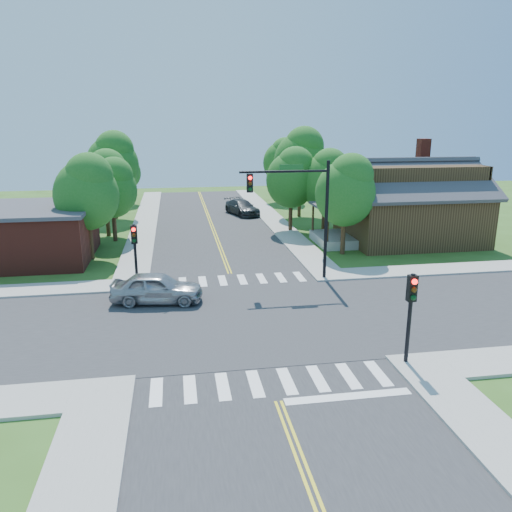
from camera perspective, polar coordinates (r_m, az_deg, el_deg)
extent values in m
plane|color=#32551A|center=(24.64, -1.03, -7.28)|extent=(100.00, 100.00, 0.00)
cube|color=#2D2D30|center=(24.64, -1.03, -7.23)|extent=(10.00, 90.00, 0.04)
cube|color=#2D2D30|center=(24.63, -1.03, -7.22)|extent=(90.00, 10.00, 0.04)
cube|color=#2D2D30|center=(24.64, -1.03, -7.28)|extent=(10.20, 10.20, 0.06)
cube|color=#9E9B93|center=(49.33, 1.80, 4.35)|extent=(2.20, 40.00, 0.14)
cube|color=#9E9B93|center=(48.52, -12.52, 3.81)|extent=(2.20, 40.00, 0.14)
cube|color=white|center=(30.24, -10.66, -3.10)|extent=(0.45, 2.00, 0.01)
cube|color=white|center=(30.23, -8.38, -3.00)|extent=(0.45, 2.00, 0.01)
cube|color=white|center=(30.26, -6.11, -2.90)|extent=(0.45, 2.00, 0.01)
cube|color=white|center=(30.34, -3.84, -2.80)|extent=(0.45, 2.00, 0.01)
cube|color=white|center=(30.47, -1.59, -2.69)|extent=(0.45, 2.00, 0.01)
cube|color=white|center=(30.64, 0.63, -2.58)|extent=(0.45, 2.00, 0.01)
cube|color=white|center=(30.86, 2.83, -2.46)|extent=(0.45, 2.00, 0.01)
cube|color=white|center=(31.13, 4.99, -2.35)|extent=(0.45, 2.00, 0.01)
cube|color=white|center=(18.87, -11.33, -14.98)|extent=(0.45, 2.00, 0.01)
cube|color=white|center=(18.85, -7.56, -14.84)|extent=(0.45, 2.00, 0.01)
cube|color=white|center=(18.90, -3.80, -14.63)|extent=(0.45, 2.00, 0.01)
cube|color=white|center=(19.03, -0.09, -14.37)|extent=(0.45, 2.00, 0.01)
cube|color=white|center=(19.23, 3.55, -14.06)|extent=(0.45, 2.00, 0.01)
cube|color=white|center=(19.51, 7.09, -13.70)|extent=(0.45, 2.00, 0.01)
cube|color=white|center=(19.85, 10.51, -13.31)|extent=(0.45, 2.00, 0.01)
cube|color=white|center=(20.26, 13.79, -12.88)|extent=(0.45, 2.00, 0.01)
cube|color=yellow|center=(49.77, -5.52, 4.36)|extent=(0.10, 37.50, 0.01)
cube|color=yellow|center=(49.78, -5.29, 4.37)|extent=(0.10, 37.50, 0.01)
cube|color=white|center=(18.58, 10.48, -15.61)|extent=(4.60, 0.45, 0.09)
cylinder|color=black|center=(30.05, 8.02, 3.92)|extent=(0.20, 0.20, 7.20)
cylinder|color=black|center=(28.94, 3.25, 9.62)|extent=(5.20, 0.14, 0.14)
cube|color=#19591E|center=(28.96, 4.07, 10.11)|extent=(1.40, 0.04, 0.30)
cube|color=black|center=(28.65, -0.72, 8.33)|extent=(0.34, 0.28, 1.05)
sphere|color=#FF0C0C|center=(28.44, -0.67, 8.91)|extent=(0.22, 0.22, 0.22)
sphere|color=#3F2605|center=(28.48, -0.67, 8.27)|extent=(0.22, 0.22, 0.22)
sphere|color=#05330F|center=(28.52, -0.66, 7.64)|extent=(0.22, 0.22, 0.22)
cylinder|color=black|center=(20.54, 17.10, -7.03)|extent=(0.16, 0.16, 3.80)
cube|color=black|center=(20.08, 17.40, -3.53)|extent=(0.34, 0.28, 1.05)
sphere|color=#FF0C0C|center=(19.84, 17.68, -2.82)|extent=(0.22, 0.22, 0.22)
sphere|color=#3F2605|center=(19.94, 17.61, -3.69)|extent=(0.22, 0.22, 0.22)
sphere|color=#05330F|center=(20.05, 17.54, -4.56)|extent=(0.22, 0.22, 0.22)
cylinder|color=black|center=(29.21, -13.60, -0.13)|extent=(0.16, 0.16, 3.80)
cube|color=black|center=(28.90, -13.76, 2.41)|extent=(0.34, 0.28, 1.05)
sphere|color=#FF0C0C|center=(28.67, -13.82, 2.95)|extent=(0.22, 0.22, 0.22)
sphere|color=#3F2605|center=(28.73, -13.78, 2.32)|extent=(0.22, 0.22, 0.22)
sphere|color=#05330F|center=(28.81, -13.74, 1.70)|extent=(0.22, 0.22, 0.22)
cube|color=black|center=(41.76, 17.14, 4.36)|extent=(10.00, 8.00, 4.00)
cube|color=#9E9B93|center=(39.73, 8.77, 1.89)|extent=(2.60, 4.50, 0.70)
cylinder|color=black|center=(37.27, 8.17, 2.99)|extent=(0.18, 0.18, 2.50)
cylinder|color=black|center=(41.02, 6.52, 4.18)|extent=(0.18, 0.18, 2.50)
cube|color=#38383D|center=(39.22, 8.92, 5.59)|extent=(2.80, 4.80, 0.18)
cube|color=maroon|center=(45.72, 18.20, 7.15)|extent=(0.90, 0.90, 7.11)
cube|color=maroon|center=(38.15, -25.78, 2.12)|extent=(10.00, 8.00, 3.50)
cube|color=#38383D|center=(37.82, -26.11, 4.85)|extent=(10.40, 8.40, 0.25)
cylinder|color=#382314|center=(36.60, 9.93, 2.29)|extent=(0.34, 0.34, 2.71)
ellipsoid|color=#1E601C|center=(36.04, 10.15, 7.04)|extent=(4.27, 4.06, 4.70)
sphere|color=#1E601C|center=(35.80, 10.81, 9.02)|extent=(3.13, 3.13, 3.13)
cylinder|color=#382314|center=(43.48, 7.74, 4.43)|extent=(0.34, 0.34, 2.68)
ellipsoid|color=#1E601C|center=(43.02, 7.89, 8.41)|extent=(4.24, 4.03, 4.66)
sphere|color=#1E601C|center=(42.79, 8.42, 10.06)|extent=(3.11, 3.11, 3.11)
cylinder|color=#382314|center=(50.48, 4.98, 6.39)|extent=(0.34, 0.34, 3.31)
ellipsoid|color=#1E601C|center=(50.04, 5.08, 10.63)|extent=(5.23, 4.97, 5.75)
sphere|color=#1E601C|center=(49.82, 5.53, 12.40)|extent=(3.83, 3.83, 3.83)
cylinder|color=#382314|center=(59.85, 2.92, 7.58)|extent=(0.34, 0.34, 2.79)
ellipsoid|color=#1E601C|center=(59.50, 2.97, 10.59)|extent=(4.41, 4.19, 4.85)
sphere|color=#1E601C|center=(59.28, 3.31, 11.85)|extent=(3.23, 3.23, 3.23)
cylinder|color=#382314|center=(36.58, -18.38, 1.76)|extent=(0.34, 0.34, 2.75)
ellipsoid|color=#1E601C|center=(36.02, -18.80, 6.58)|extent=(4.35, 4.13, 4.78)
sphere|color=#1E601C|center=(35.61, -18.55, 8.63)|extent=(3.19, 3.19, 3.19)
cylinder|color=#382314|center=(43.56, -16.60, 3.96)|extent=(0.34, 0.34, 2.70)
ellipsoid|color=#1E601C|center=(43.09, -16.91, 7.93)|extent=(4.26, 4.04, 4.68)
sphere|color=#1E601C|center=(42.72, -16.67, 9.62)|extent=(3.12, 3.12, 3.12)
cylinder|color=#382314|center=(51.15, -15.78, 5.91)|extent=(0.34, 0.34, 3.18)
ellipsoid|color=#1E601C|center=(50.72, -16.08, 9.91)|extent=(5.01, 4.76, 5.52)
sphere|color=#1E601C|center=(50.38, -15.89, 11.61)|extent=(3.68, 3.68, 3.68)
cylinder|color=#382314|center=(59.98, -14.52, 6.83)|extent=(0.34, 0.34, 2.18)
ellipsoid|color=#1E601C|center=(59.68, -14.68, 9.18)|extent=(3.45, 3.27, 3.79)
sphere|color=#1E601C|center=(59.36, -14.47, 10.16)|extent=(2.53, 2.53, 2.53)
cylinder|color=#382314|center=(43.61, 3.96, 4.60)|extent=(0.34, 0.34, 2.73)
ellipsoid|color=#1E601C|center=(43.14, 4.04, 8.63)|extent=(4.31, 4.09, 4.74)
sphere|color=#1E601C|center=(42.88, 4.53, 10.31)|extent=(3.16, 3.16, 3.16)
cylinder|color=#382314|center=(41.60, -15.88, 3.36)|extent=(0.34, 0.34, 2.50)
ellipsoid|color=#1E601C|center=(41.14, -16.16, 7.21)|extent=(3.95, 3.75, 4.34)
sphere|color=#1E601C|center=(40.76, -15.90, 8.85)|extent=(2.90, 2.90, 2.90)
imported|color=#A2A4A8|center=(27.01, -11.26, -3.66)|extent=(3.31, 5.36, 1.64)
imported|color=#2B2E2F|center=(51.25, -1.60, 5.54)|extent=(5.14, 6.37, 1.49)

